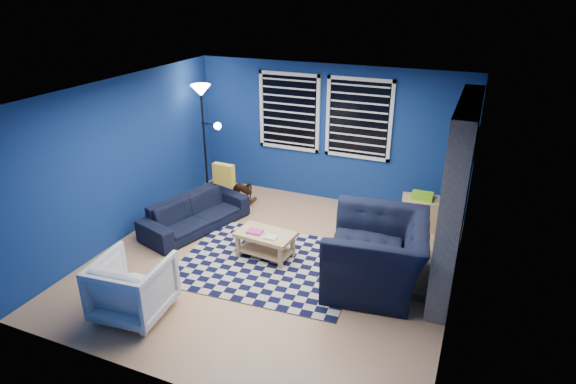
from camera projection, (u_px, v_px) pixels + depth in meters
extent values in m
plane|color=tan|center=(272.00, 262.00, 7.04)|extent=(5.00, 5.00, 0.00)
plane|color=white|center=(269.00, 92.00, 6.04)|extent=(5.00, 5.00, 0.00)
plane|color=navy|center=(328.00, 134.00, 8.65)|extent=(5.00, 0.00, 5.00)
plane|color=navy|center=(123.00, 160.00, 7.42)|extent=(0.00, 5.00, 5.00)
plane|color=navy|center=(464.00, 215.00, 5.65)|extent=(0.00, 5.00, 5.00)
cube|color=gray|center=(456.00, 197.00, 6.12)|extent=(0.26, 2.00, 2.50)
cube|color=black|center=(436.00, 256.00, 6.53)|extent=(0.04, 0.70, 0.60)
cube|color=gray|center=(424.00, 273.00, 6.70)|extent=(0.50, 1.20, 0.08)
cube|color=black|center=(289.00, 112.00, 8.76)|extent=(1.05, 0.02, 1.30)
cube|color=white|center=(289.00, 74.00, 8.48)|extent=(1.17, 0.05, 0.06)
cube|color=white|center=(289.00, 147.00, 9.02)|extent=(1.17, 0.05, 0.06)
cube|color=black|center=(359.00, 119.00, 8.30)|extent=(1.05, 0.02, 1.30)
cube|color=white|center=(361.00, 79.00, 8.02)|extent=(1.17, 0.05, 0.06)
cube|color=white|center=(357.00, 156.00, 8.56)|extent=(1.17, 0.05, 0.06)
cube|color=black|center=(472.00, 152.00, 7.30)|extent=(0.06, 1.00, 0.58)
cube|color=black|center=(469.00, 152.00, 7.31)|extent=(0.01, 0.92, 0.50)
cube|color=black|center=(269.00, 263.00, 7.00)|extent=(2.62, 2.15, 0.02)
imported|color=black|center=(195.00, 213.00, 7.92)|extent=(1.97, 1.23, 0.54)
imported|color=black|center=(377.00, 253.00, 6.35)|extent=(1.61, 1.45, 0.95)
imported|color=gray|center=(133.00, 287.00, 5.81)|extent=(0.90, 0.92, 0.77)
imported|color=#4D2918|center=(242.00, 191.00, 8.71)|extent=(0.31, 0.54, 0.43)
cube|color=tan|center=(265.00, 235.00, 7.03)|extent=(0.88, 0.56, 0.06)
cube|color=tan|center=(265.00, 250.00, 7.14)|extent=(0.80, 0.48, 0.03)
cube|color=#CB3A86|center=(255.00, 232.00, 7.03)|extent=(0.23, 0.18, 0.03)
cube|color=silver|center=(271.00, 237.00, 6.87)|extent=(0.19, 0.15, 0.03)
cube|color=tan|center=(238.00, 247.00, 7.08)|extent=(0.06, 0.06, 0.34)
cube|color=tan|center=(283.00, 257.00, 6.83)|extent=(0.06, 0.06, 0.34)
cube|color=tan|center=(250.00, 236.00, 7.40)|extent=(0.06, 0.06, 0.34)
cube|color=tan|center=(292.00, 245.00, 7.15)|extent=(0.06, 0.06, 0.34)
cube|color=tan|center=(420.00, 213.00, 7.97)|extent=(0.67, 0.49, 0.52)
cube|color=black|center=(420.00, 213.00, 7.97)|extent=(0.58, 0.44, 0.41)
cube|color=#7FD619|center=(422.00, 196.00, 7.85)|extent=(0.37, 0.30, 0.09)
cylinder|color=black|center=(208.00, 194.00, 9.28)|extent=(0.27, 0.27, 0.03)
cylinder|color=black|center=(205.00, 145.00, 8.88)|extent=(0.04, 0.04, 1.97)
cone|color=white|center=(201.00, 90.00, 8.48)|extent=(0.35, 0.35, 0.20)
sphere|color=white|center=(218.00, 126.00, 8.55)|extent=(0.13, 0.13, 0.13)
cube|color=gold|center=(224.00, 174.00, 8.29)|extent=(0.40, 0.14, 0.37)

